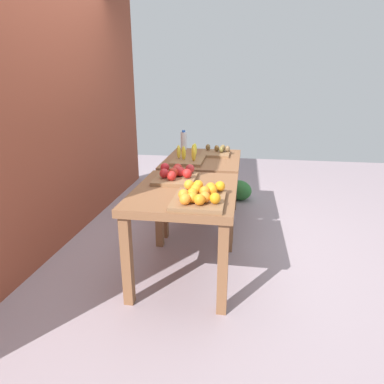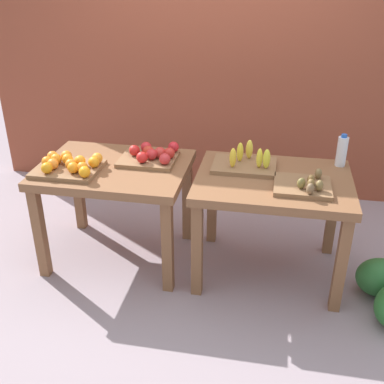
{
  "view_description": "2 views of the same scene",
  "coord_description": "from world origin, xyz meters",
  "px_view_note": "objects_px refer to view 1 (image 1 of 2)",
  "views": [
    {
      "loc": [
        -3.02,
        -0.44,
        1.57
      ],
      "look_at": [
        -0.06,
        0.02,
        0.57
      ],
      "focal_mm": 31.28,
      "sensor_mm": 36.0,
      "label": 1
    },
    {
      "loc": [
        0.55,
        -2.9,
        2.11
      ],
      "look_at": [
        0.01,
        -0.03,
        0.62
      ],
      "focal_mm": 44.05,
      "sensor_mm": 36.0,
      "label": 2
    }
  ],
  "objects_px": {
    "display_table_right": "(203,168)",
    "banana_crate": "(188,158)",
    "water_bottle": "(184,140)",
    "kiwi_bin": "(217,152)",
    "watermelon_pile": "(229,189)",
    "apple_bin": "(176,175)",
    "orange_bin": "(200,196)",
    "display_table_left": "(185,202)"
  },
  "relations": [
    {
      "from": "apple_bin",
      "to": "kiwi_bin",
      "type": "height_order",
      "value": "apple_bin"
    },
    {
      "from": "display_table_right",
      "to": "orange_bin",
      "type": "bearing_deg",
      "value": -173.75
    },
    {
      "from": "display_table_left",
      "to": "apple_bin",
      "type": "xyz_separation_m",
      "value": [
        0.24,
        0.12,
        0.16
      ]
    },
    {
      "from": "apple_bin",
      "to": "water_bottle",
      "type": "bearing_deg",
      "value": 7.47
    },
    {
      "from": "orange_bin",
      "to": "water_bottle",
      "type": "relative_size",
      "value": 1.95
    },
    {
      "from": "display_table_left",
      "to": "display_table_right",
      "type": "xyz_separation_m",
      "value": [
        1.12,
        0.0,
        0.0
      ]
    },
    {
      "from": "water_bottle",
      "to": "watermelon_pile",
      "type": "distance_m",
      "value": 1.01
    },
    {
      "from": "banana_crate",
      "to": "water_bottle",
      "type": "distance_m",
      "value": 0.68
    },
    {
      "from": "display_table_right",
      "to": "banana_crate",
      "type": "height_order",
      "value": "banana_crate"
    },
    {
      "from": "orange_bin",
      "to": "watermelon_pile",
      "type": "xyz_separation_m",
      "value": [
        2.27,
        -0.11,
        -0.67
      ]
    },
    {
      "from": "apple_bin",
      "to": "banana_crate",
      "type": "height_order",
      "value": "banana_crate"
    },
    {
      "from": "apple_bin",
      "to": "watermelon_pile",
      "type": "relative_size",
      "value": 0.64
    },
    {
      "from": "orange_bin",
      "to": "kiwi_bin",
      "type": "bearing_deg",
      "value": 0.74
    },
    {
      "from": "apple_bin",
      "to": "kiwi_bin",
      "type": "relative_size",
      "value": 1.15
    },
    {
      "from": "display_table_right",
      "to": "orange_bin",
      "type": "distance_m",
      "value": 1.41
    },
    {
      "from": "display_table_left",
      "to": "kiwi_bin",
      "type": "relative_size",
      "value": 2.89
    },
    {
      "from": "orange_bin",
      "to": "kiwi_bin",
      "type": "relative_size",
      "value": 1.26
    },
    {
      "from": "display_table_left",
      "to": "water_bottle",
      "type": "xyz_separation_m",
      "value": [
        1.57,
        0.3,
        0.22
      ]
    },
    {
      "from": "display_table_left",
      "to": "watermelon_pile",
      "type": "relative_size",
      "value": 1.61
    },
    {
      "from": "orange_bin",
      "to": "kiwi_bin",
      "type": "distance_m",
      "value": 1.59
    },
    {
      "from": "display_table_right",
      "to": "banana_crate",
      "type": "xyz_separation_m",
      "value": [
        -0.2,
        0.13,
        0.15
      ]
    },
    {
      "from": "banana_crate",
      "to": "kiwi_bin",
      "type": "height_order",
      "value": "banana_crate"
    },
    {
      "from": "display_table_left",
      "to": "banana_crate",
      "type": "bearing_deg",
      "value": 8.06
    },
    {
      "from": "kiwi_bin",
      "to": "orange_bin",
      "type": "bearing_deg",
      "value": -179.26
    },
    {
      "from": "display_table_right",
      "to": "watermelon_pile",
      "type": "distance_m",
      "value": 1.05
    },
    {
      "from": "display_table_left",
      "to": "display_table_right",
      "type": "bearing_deg",
      "value": 0.0
    },
    {
      "from": "kiwi_bin",
      "to": "water_bottle",
      "type": "relative_size",
      "value": 1.55
    },
    {
      "from": "display_table_right",
      "to": "watermelon_pile",
      "type": "relative_size",
      "value": 1.61
    },
    {
      "from": "display_table_right",
      "to": "apple_bin",
      "type": "xyz_separation_m",
      "value": [
        -0.88,
        0.12,
        0.16
      ]
    },
    {
      "from": "banana_crate",
      "to": "water_bottle",
      "type": "height_order",
      "value": "water_bottle"
    },
    {
      "from": "kiwi_bin",
      "to": "display_table_right",
      "type": "bearing_deg",
      "value": 146.07
    },
    {
      "from": "display_table_left",
      "to": "banana_crate",
      "type": "height_order",
      "value": "banana_crate"
    },
    {
      "from": "display_table_right",
      "to": "apple_bin",
      "type": "bearing_deg",
      "value": 171.99
    },
    {
      "from": "display_table_right",
      "to": "orange_bin",
      "type": "height_order",
      "value": "orange_bin"
    },
    {
      "from": "orange_bin",
      "to": "display_table_left",
      "type": "bearing_deg",
      "value": 29.5
    },
    {
      "from": "display_table_right",
      "to": "kiwi_bin",
      "type": "distance_m",
      "value": 0.27
    },
    {
      "from": "water_bottle",
      "to": "watermelon_pile",
      "type": "relative_size",
      "value": 0.36
    },
    {
      "from": "orange_bin",
      "to": "watermelon_pile",
      "type": "height_order",
      "value": "orange_bin"
    },
    {
      "from": "water_bottle",
      "to": "kiwi_bin",
      "type": "bearing_deg",
      "value": -120.74
    },
    {
      "from": "banana_crate",
      "to": "kiwi_bin",
      "type": "xyz_separation_m",
      "value": [
        0.4,
        -0.26,
        -0.01
      ]
    },
    {
      "from": "apple_bin",
      "to": "watermelon_pile",
      "type": "distance_m",
      "value": 1.92
    },
    {
      "from": "display_table_right",
      "to": "orange_bin",
      "type": "relative_size",
      "value": 2.29
    }
  ]
}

